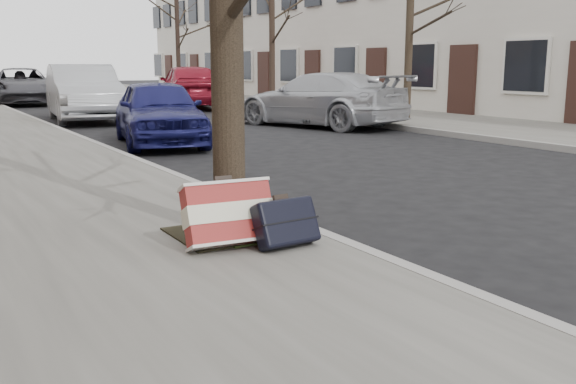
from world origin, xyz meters
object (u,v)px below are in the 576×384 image
suitcase_navy (286,222)px  car_near_mid (83,93)px  car_near_front (159,112)px  suitcase_red (228,214)px

suitcase_navy → car_near_mid: bearing=78.8°
car_near_front → car_near_mid: (0.03, 6.17, 0.14)m
suitcase_navy → car_near_front: bearing=73.4°
suitcase_navy → car_near_mid: (1.79, 13.99, 0.45)m
suitcase_red → car_near_front: 7.90m
car_near_mid → suitcase_navy: bearing=-90.9°
suitcase_red → suitcase_navy: (0.39, -0.23, -0.06)m
car_near_mid → suitcase_red: bearing=-92.6°
suitcase_red → car_near_mid: 13.94m
suitcase_navy → car_near_front: 8.03m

